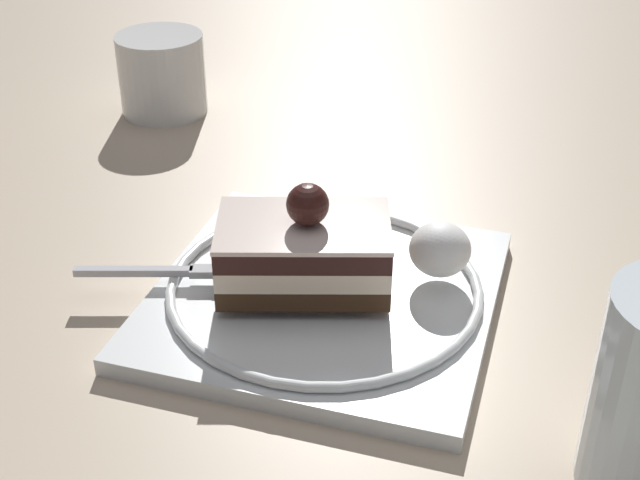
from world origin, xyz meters
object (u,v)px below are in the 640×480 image
whipped_cream_dollop (440,249)px  drink_glass_near (162,77)px  dessert_plate (320,292)px  cake_slice (304,250)px  fork (172,271)px

whipped_cream_dollop → drink_glass_near: 0.38m
dessert_plate → whipped_cream_dollop: size_ratio=6.30×
cake_slice → drink_glass_near: cake_slice is taller
drink_glass_near → fork: bearing=-141.9°
fork → whipped_cream_dollop: bearing=-60.5°
cake_slice → whipped_cream_dollop: (0.05, -0.07, -0.01)m
fork → drink_glass_near: size_ratio=1.35×
dessert_plate → cake_slice: bearing=124.4°
dessert_plate → drink_glass_near: size_ratio=3.10×
fork → drink_glass_near: drink_glass_near is taller
fork → drink_glass_near: 0.31m
whipped_cream_dollop → drink_glass_near: drink_glass_near is taller
whipped_cream_dollop → fork: 0.17m
whipped_cream_dollop → dessert_plate: bearing=125.8°
fork → drink_glass_near: bearing=38.1°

